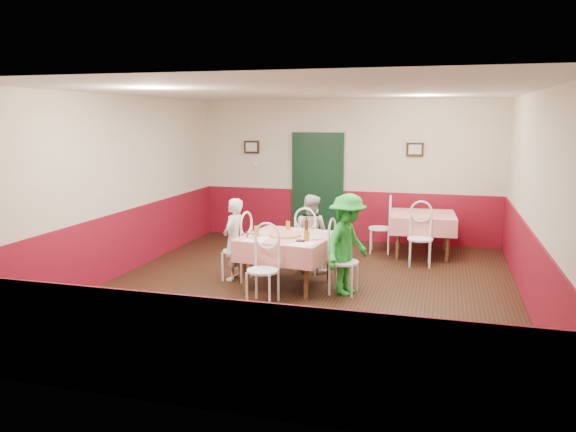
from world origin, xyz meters
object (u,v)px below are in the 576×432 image
(diner_left, at_px, (234,239))
(glass_c, at_px, (288,225))
(pizza, at_px, (285,235))
(diner_far, at_px, (310,233))
(chair_right, at_px, (344,262))
(chair_second_b, at_px, (420,239))
(glass_a, at_px, (257,231))
(chair_left, at_px, (237,251))
(chair_near, at_px, (263,271))
(diner_right, at_px, (347,244))
(glass_b, at_px, (307,236))
(second_table, at_px, (422,235))
(chair_far, at_px, (309,244))
(main_table, at_px, (288,261))
(beer_bottle, at_px, (306,225))
(wallet, at_px, (300,241))
(chair_second_a, at_px, (380,228))

(diner_left, bearing_deg, glass_c, 118.12)
(pizza, height_order, diner_far, diner_far)
(chair_right, relative_size, diner_left, 0.72)
(chair_second_b, xyz_separation_m, glass_a, (-2.23, -1.92, 0.39))
(glass_c, bearing_deg, chair_left, -155.47)
(pizza, height_order, glass_a, glass_a)
(chair_second_b, bearing_deg, chair_near, -130.41)
(glass_c, distance_m, diner_right, 1.17)
(chair_left, distance_m, diner_right, 1.77)
(chair_near, xyz_separation_m, diner_right, (1.01, 0.72, 0.26))
(chair_left, bearing_deg, diner_far, 136.70)
(chair_right, relative_size, diner_far, 0.72)
(pizza, xyz_separation_m, glass_b, (0.38, -0.25, 0.06))
(second_table, relative_size, chair_left, 1.24)
(second_table, distance_m, chair_far, 2.36)
(chair_far, distance_m, diner_far, 0.18)
(main_table, xyz_separation_m, chair_near, (-0.11, -0.84, 0.08))
(diner_far, relative_size, diner_right, 0.88)
(main_table, bearing_deg, chair_left, 172.32)
(chair_near, relative_size, glass_b, 6.32)
(glass_a, bearing_deg, chair_second_b, 40.75)
(glass_c, height_order, beer_bottle, beer_bottle)
(chair_right, distance_m, glass_c, 1.17)
(chair_far, distance_m, diner_left, 1.25)
(chair_second_b, xyz_separation_m, diner_far, (-1.69, -0.84, 0.17))
(second_table, bearing_deg, main_table, -126.14)
(chair_far, xyz_separation_m, chair_second_b, (1.70, 0.89, 0.00))
(glass_a, distance_m, diner_right, 1.31)
(chair_near, bearing_deg, diner_left, 133.43)
(glass_b, height_order, beer_bottle, beer_bottle)
(chair_right, bearing_deg, main_table, 86.50)
(beer_bottle, relative_size, wallet, 1.81)
(chair_right, bearing_deg, chair_far, 41.50)
(diner_far, bearing_deg, chair_second_b, -140.26)
(glass_b, bearing_deg, pizza, 146.89)
(glass_b, bearing_deg, chair_right, 19.57)
(main_table, distance_m, pizza, 0.40)
(glass_b, height_order, glass_c, glass_b)
(chair_far, bearing_deg, beer_bottle, 105.74)
(chair_second_b, height_order, glass_c, chair_second_b)
(main_table, xyz_separation_m, second_table, (1.81, 2.48, 0.00))
(main_table, relative_size, second_table, 1.09)
(chair_second_b, relative_size, glass_c, 7.14)
(chair_far, bearing_deg, glass_c, 66.88)
(glass_c, bearing_deg, diner_left, -157.30)
(second_table, height_order, chair_second_a, chair_second_a)
(chair_second_a, bearing_deg, chair_far, -33.65)
(chair_right, xyz_separation_m, diner_far, (-0.72, 1.01, 0.17))
(chair_near, height_order, diner_far, diner_far)
(chair_second_a, distance_m, diner_far, 1.85)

